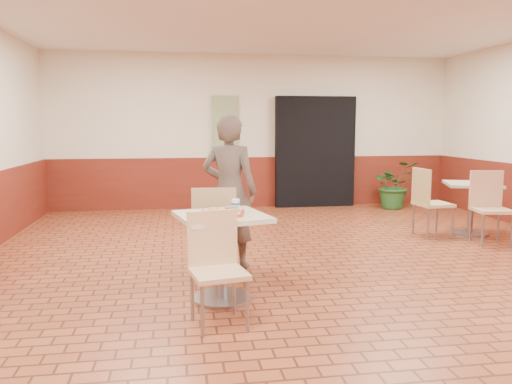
{
  "coord_description": "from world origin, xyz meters",
  "views": [
    {
      "loc": [
        -1.53,
        -4.83,
        1.63
      ],
      "look_at": [
        -0.74,
        0.19,
        0.95
      ],
      "focal_mm": 35.0,
      "sensor_mm": 36.0,
      "label": 1
    }
  ],
  "objects": [
    {
      "name": "promo_poster",
      "position": [
        -0.6,
        4.94,
        1.6
      ],
      "size": [
        0.5,
        0.03,
        1.2
      ],
      "primitive_type": "cube",
      "color": "gray",
      "rests_on": "wainscot_band"
    },
    {
      "name": "serving_tray",
      "position": [
        -1.14,
        -0.31,
        0.83
      ],
      "size": [
        0.4,
        0.31,
        0.03
      ],
      "rotation": [
        0.0,
        0.0,
        -0.2
      ],
      "color": "#BD340E",
      "rests_on": "main_table"
    },
    {
      "name": "paper_cup",
      "position": [
        -1.0,
        -0.2,
        0.89
      ],
      "size": [
        0.08,
        0.08,
        0.1
      ],
      "rotation": [
        0.0,
        0.0,
        0.4
      ],
      "color": "white",
      "rests_on": "serving_tray"
    },
    {
      "name": "main_table",
      "position": [
        -1.14,
        -0.31,
        0.55
      ],
      "size": [
        0.77,
        0.77,
        0.82
      ],
      "rotation": [
        0.0,
        0.0,
        0.23
      ],
      "color": "beige",
      "rests_on": "ground"
    },
    {
      "name": "chair_main_front",
      "position": [
        -1.23,
        -0.83,
        0.52
      ],
      "size": [
        0.5,
        0.5,
        0.93
      ],
      "rotation": [
        0.0,
        0.0,
        0.18
      ],
      "color": "#E0B686",
      "rests_on": "ground"
    },
    {
      "name": "chair_main_back",
      "position": [
        -1.16,
        0.36,
        0.56
      ],
      "size": [
        0.49,
        0.49,
        1.0
      ],
      "rotation": [
        0.0,
        0.0,
        3.08
      ],
      "color": "tan",
      "rests_on": "ground"
    },
    {
      "name": "potted_plant",
      "position": [
        2.67,
        4.36,
        0.47
      ],
      "size": [
        0.95,
        0.85,
        0.95
      ],
      "primitive_type": "imported",
      "rotation": [
        0.0,
        0.0,
        0.14
      ],
      "color": "#235723",
      "rests_on": "ground"
    },
    {
      "name": "customer",
      "position": [
        -0.95,
        0.8,
        0.88
      ],
      "size": [
        0.76,
        0.64,
        1.76
      ],
      "primitive_type": "imported",
      "rotation": [
        0.0,
        0.0,
        2.74
      ],
      "color": "brown",
      "rests_on": "ground"
    },
    {
      "name": "long_john_donut",
      "position": [
        -1.05,
        -0.32,
        0.86
      ],
      "size": [
        0.17,
        0.12,
        0.05
      ],
      "rotation": [
        0.0,
        0.0,
        0.27
      ],
      "color": "gold",
      "rests_on": "serving_tray"
    },
    {
      "name": "wainscot_band",
      "position": [
        0.0,
        0.0,
        0.5
      ],
      "size": [
        8.0,
        10.0,
        1.0
      ],
      "color": "maroon",
      "rests_on": "ground"
    },
    {
      "name": "second_table",
      "position": [
        2.8,
        1.95,
        0.53
      ],
      "size": [
        0.74,
        0.74,
        0.78
      ],
      "rotation": [
        0.0,
        0.0,
        -0.35
      ],
      "color": "#B7A993",
      "rests_on": "ground"
    },
    {
      "name": "corridor_doorway",
      "position": [
        1.2,
        4.88,
        1.1
      ],
      "size": [
        1.6,
        0.22,
        2.2
      ],
      "primitive_type": "cube",
      "color": "black",
      "rests_on": "ground"
    },
    {
      "name": "chair_second_left",
      "position": [
        2.1,
        1.93,
        0.56
      ],
      "size": [
        0.5,
        0.5,
        1.01
      ],
      "rotation": [
        0.0,
        0.0,
        1.64
      ],
      "color": "#CFBC7C",
      "rests_on": "ground"
    },
    {
      "name": "room_shell",
      "position": [
        0.0,
        0.0,
        1.5
      ],
      "size": [
        8.01,
        10.01,
        3.01
      ],
      "color": "brown",
      "rests_on": "ground"
    },
    {
      "name": "chair_second_front",
      "position": [
        2.74,
        1.42,
        0.56
      ],
      "size": [
        0.53,
        0.53,
        1.0
      ],
      "rotation": [
        0.0,
        0.0,
        -0.16
      ],
      "color": "#DEAD85",
      "rests_on": "ground"
    },
    {
      "name": "ring_donut",
      "position": [
        -1.21,
        -0.24,
        0.86
      ],
      "size": [
        0.09,
        0.09,
        0.03
      ],
      "primitive_type": "torus",
      "rotation": [
        0.0,
        0.0,
        0.02
      ],
      "color": "#D78A4E",
      "rests_on": "serving_tray"
    }
  ]
}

